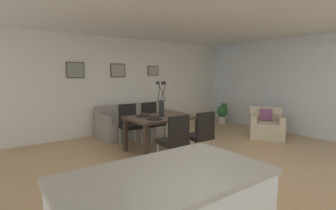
{
  "coord_description": "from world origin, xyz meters",
  "views": [
    {
      "loc": [
        -3.1,
        -3.19,
        1.63
      ],
      "look_at": [
        0.04,
        1.13,
        0.96
      ],
      "focal_mm": 26.82,
      "sensor_mm": 36.0,
      "label": 1
    }
  ],
  "objects_px": {
    "armchair": "(266,126)",
    "framed_picture_center": "(118,70)",
    "sofa": "(136,124)",
    "potted_plant": "(222,112)",
    "dining_table": "(162,120)",
    "bowl_near_right": "(143,114)",
    "framed_picture_left": "(75,70)",
    "dining_chair_far_left": "(201,133)",
    "dining_chair_near_left": "(175,138)",
    "dining_chair_near_right": "(129,122)",
    "framed_picture_right": "(153,71)",
    "bowl_near_left": "(154,117)",
    "dining_chair_far_right": "(152,119)",
    "centerpiece_vase": "(162,103)"
  },
  "relations": [
    {
      "from": "dining_chair_near_left",
      "to": "framed_picture_left",
      "type": "height_order",
      "value": "framed_picture_left"
    },
    {
      "from": "framed_picture_right",
      "to": "dining_chair_near_left",
      "type": "bearing_deg",
      "value": -116.1
    },
    {
      "from": "dining_table",
      "to": "bowl_near_right",
      "type": "xyz_separation_m",
      "value": [
        -0.32,
        0.21,
        0.13
      ]
    },
    {
      "from": "dining_chair_far_left",
      "to": "dining_chair_far_right",
      "type": "relative_size",
      "value": 1.0
    },
    {
      "from": "dining_chair_far_left",
      "to": "potted_plant",
      "type": "relative_size",
      "value": 1.37
    },
    {
      "from": "framed_picture_center",
      "to": "armchair",
      "type": "bearing_deg",
      "value": -43.72
    },
    {
      "from": "bowl_near_left",
      "to": "dining_table",
      "type": "bearing_deg",
      "value": 33.84
    },
    {
      "from": "dining_chair_near_right",
      "to": "dining_chair_far_left",
      "type": "bearing_deg",
      "value": -70.7
    },
    {
      "from": "framed_picture_center",
      "to": "potted_plant",
      "type": "distance_m",
      "value": 3.67
    },
    {
      "from": "dining_table",
      "to": "bowl_near_left",
      "type": "relative_size",
      "value": 8.24
    },
    {
      "from": "dining_chair_far_right",
      "to": "bowl_near_left",
      "type": "distance_m",
      "value": 1.27
    },
    {
      "from": "dining_chair_near_left",
      "to": "dining_chair_far_right",
      "type": "relative_size",
      "value": 1.0
    },
    {
      "from": "dining_chair_near_right",
      "to": "centerpiece_vase",
      "type": "bearing_deg",
      "value": -71.46
    },
    {
      "from": "bowl_near_right",
      "to": "framed_picture_center",
      "type": "xyz_separation_m",
      "value": [
        0.32,
        1.88,
        0.94
      ]
    },
    {
      "from": "dining_chair_near_left",
      "to": "centerpiece_vase",
      "type": "relative_size",
      "value": 1.25
    },
    {
      "from": "bowl_near_left",
      "to": "bowl_near_right",
      "type": "xyz_separation_m",
      "value": [
        0.0,
        0.42,
        0.0
      ]
    },
    {
      "from": "dining_chair_near_right",
      "to": "potted_plant",
      "type": "xyz_separation_m",
      "value": [
        3.61,
        0.39,
        -0.14
      ]
    },
    {
      "from": "armchair",
      "to": "framed_picture_center",
      "type": "relative_size",
      "value": 2.62
    },
    {
      "from": "bowl_near_left",
      "to": "armchair",
      "type": "distance_m",
      "value": 3.22
    },
    {
      "from": "dining_table",
      "to": "framed_picture_left",
      "type": "relative_size",
      "value": 3.18
    },
    {
      "from": "sofa",
      "to": "potted_plant",
      "type": "relative_size",
      "value": 2.97
    },
    {
      "from": "dining_chair_far_left",
      "to": "framed_picture_center",
      "type": "distance_m",
      "value": 3.21
    },
    {
      "from": "framed_picture_left",
      "to": "framed_picture_center",
      "type": "bearing_deg",
      "value": 0.0
    },
    {
      "from": "dining_chair_near_left",
      "to": "framed_picture_center",
      "type": "height_order",
      "value": "framed_picture_center"
    },
    {
      "from": "framed_picture_left",
      "to": "potted_plant",
      "type": "height_order",
      "value": "framed_picture_left"
    },
    {
      "from": "dining_chair_far_left",
      "to": "framed_picture_left",
      "type": "distance_m",
      "value": 3.51
    },
    {
      "from": "bowl_near_right",
      "to": "framed_picture_right",
      "type": "relative_size",
      "value": 0.46
    },
    {
      "from": "dining_table",
      "to": "framed_picture_right",
      "type": "distance_m",
      "value": 2.6
    },
    {
      "from": "dining_chair_near_right",
      "to": "bowl_near_left",
      "type": "relative_size",
      "value": 5.41
    },
    {
      "from": "framed_picture_left",
      "to": "sofa",
      "type": "bearing_deg",
      "value": -19.11
    },
    {
      "from": "dining_chair_near_left",
      "to": "framed_picture_left",
      "type": "xyz_separation_m",
      "value": [
        -0.81,
        2.97,
        1.21
      ]
    },
    {
      "from": "sofa",
      "to": "potted_plant",
      "type": "height_order",
      "value": "sofa"
    },
    {
      "from": "bowl_near_right",
      "to": "framed_picture_center",
      "type": "distance_m",
      "value": 2.12
    },
    {
      "from": "dining_table",
      "to": "sofa",
      "type": "relative_size",
      "value": 0.7
    },
    {
      "from": "sofa",
      "to": "framed_picture_right",
      "type": "xyz_separation_m",
      "value": [
        0.87,
        0.48,
        1.44
      ]
    },
    {
      "from": "framed_picture_center",
      "to": "framed_picture_right",
      "type": "height_order",
      "value": "framed_picture_center"
    },
    {
      "from": "dining_chair_near_right",
      "to": "framed_picture_right",
      "type": "relative_size",
      "value": 2.51
    },
    {
      "from": "dining_chair_far_left",
      "to": "bowl_near_right",
      "type": "height_order",
      "value": "dining_chair_far_left"
    },
    {
      "from": "dining_chair_near_left",
      "to": "armchair",
      "type": "xyz_separation_m",
      "value": [
        3.17,
        0.26,
        -0.23
      ]
    },
    {
      "from": "bowl_near_right",
      "to": "framed_picture_right",
      "type": "xyz_separation_m",
      "value": [
        1.45,
        1.88,
        0.94
      ]
    },
    {
      "from": "dining_table",
      "to": "bowl_near_right",
      "type": "distance_m",
      "value": 0.4
    },
    {
      "from": "potted_plant",
      "to": "centerpiece_vase",
      "type": "bearing_deg",
      "value": -158.91
    },
    {
      "from": "dining_chair_near_left",
      "to": "potted_plant",
      "type": "relative_size",
      "value": 1.37
    },
    {
      "from": "dining_table",
      "to": "armchair",
      "type": "relative_size",
      "value": 1.25
    },
    {
      "from": "dining_chair_far_left",
      "to": "sofa",
      "type": "xyz_separation_m",
      "value": [
        -0.06,
        2.48,
        -0.23
      ]
    },
    {
      "from": "dining_chair_near_left",
      "to": "dining_chair_near_right",
      "type": "height_order",
      "value": "same"
    },
    {
      "from": "dining_chair_near_right",
      "to": "armchair",
      "type": "distance_m",
      "value": 3.49
    },
    {
      "from": "dining_chair_near_right",
      "to": "sofa",
      "type": "bearing_deg",
      "value": 52.27
    },
    {
      "from": "dining_chair_near_right",
      "to": "sofa",
      "type": "distance_m",
      "value": 0.94
    },
    {
      "from": "bowl_near_left",
      "to": "framed_picture_left",
      "type": "xyz_separation_m",
      "value": [
        -0.82,
        2.3,
        0.94
      ]
    }
  ]
}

